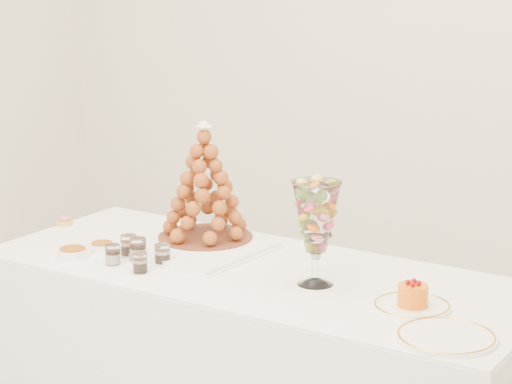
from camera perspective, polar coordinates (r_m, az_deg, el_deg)
The scene contains 15 objects.
buffet_table at distance 3.30m, azimuth 0.06°, elevation -10.10°, with size 1.80×0.72×0.68m.
lace_tray at distance 3.41m, azimuth -4.18°, elevation -3.03°, with size 0.53×0.40×0.02m, color white.
macaron_vase at distance 2.99m, azimuth 3.46°, elevation -1.50°, with size 0.15×0.15×0.32m.
cake_plate at distance 2.88m, azimuth 8.90°, elevation -6.46°, with size 0.22×0.22×0.01m, color white.
spare_plate at distance 2.68m, azimuth 10.82°, elevation -8.15°, with size 0.26×0.26×0.01m, color white.
pink_tart at distance 3.74m, azimuth -10.87°, elevation -1.62°, with size 0.06×0.06×0.04m.
verrine_a at distance 3.33m, azimuth -7.29°, elevation -3.06°, with size 0.05×0.05×0.07m, color white.
verrine_b at distance 3.28m, azimuth -6.77°, elevation -3.26°, with size 0.05×0.05×0.07m, color white.
verrine_c at distance 3.23m, azimuth -5.37°, elevation -3.57°, with size 0.05×0.05×0.07m, color white.
verrine_d at distance 3.25m, azimuth -8.19°, elevation -3.55°, with size 0.05×0.05×0.07m, color white.
verrine_e at distance 3.16m, azimuth -6.64°, elevation -4.06°, with size 0.05×0.05×0.06m, color white.
ramekin_back at distance 3.40m, azimuth -8.78°, elevation -3.13°, with size 0.08×0.08×0.03m, color white.
ramekin_front at distance 3.34m, azimuth -10.43°, elevation -3.47°, with size 0.10×0.10×0.03m, color white.
croquembouche at distance 3.41m, azimuth -2.95°, elevation 0.59°, with size 0.33×0.33×0.41m.
mousse_cake at distance 2.86m, azimuth 8.95°, elevation -5.84°, with size 0.09×0.09×0.08m.
Camera 1 is at (1.64, -2.22, 1.68)m, focal length 70.00 mm.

